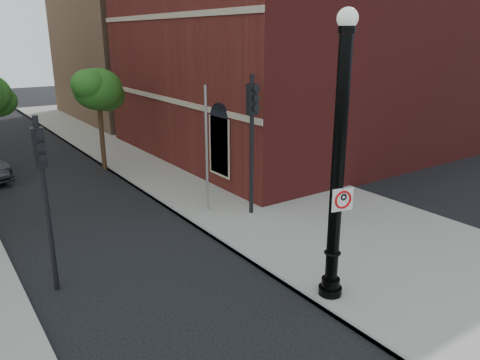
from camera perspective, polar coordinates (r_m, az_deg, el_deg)
ground at (r=11.58m, az=0.80°, el=-17.62°), size 120.00×120.00×0.00m
sidewalk_right at (r=22.14m, az=-1.52°, el=0.01°), size 8.00×60.00×0.12m
curb_edge at (r=20.36m, az=-10.87°, el=-1.84°), size 0.10×60.00×0.14m
brick_wall_building at (r=30.59m, az=10.53°, el=16.29°), size 22.30×16.30×12.50m
bg_building_tan_b at (r=43.44m, az=-5.16°, el=17.68°), size 22.00×14.00×14.00m
lamppost at (r=11.58m, az=11.78°, el=0.37°), size 0.61×0.61×7.22m
no_parking_sign at (r=11.66m, az=12.40°, el=-2.32°), size 0.58×0.17×0.59m
traffic_signal_left at (r=12.78m, az=-22.90°, el=0.38°), size 0.33×0.40×4.76m
traffic_signal_right at (r=17.02m, az=1.49°, el=6.97°), size 0.36×0.45×5.32m
utility_pole at (r=17.67m, az=-4.09°, el=3.56°), size 0.10×0.10×4.91m
street_tree_c at (r=24.37m, az=-16.89°, el=10.42°), size 2.84×2.56×5.11m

